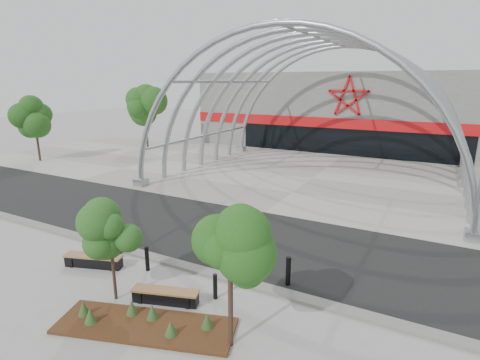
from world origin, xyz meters
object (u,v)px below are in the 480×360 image
signal_pole (480,187)px  street_tree_0 (110,234)px  bench_0 (94,261)px  street_tree_1 (230,248)px  bench_1 (166,296)px  bollard_2 (147,259)px

signal_pole → street_tree_0: (-10.83, -10.86, -0.28)m
signal_pole → bench_0: signal_pole is taller
street_tree_1 → bench_0: street_tree_1 is taller
bench_1 → bollard_2: bollard_2 is taller
signal_pole → bench_1: size_ratio=2.20×
street_tree_1 → bench_1: (-2.91, 0.77, -2.69)m
signal_pole → street_tree_1: 12.69m
bench_1 → bollard_2: 2.48m
street_tree_1 → bench_1: bearing=165.3°
bollard_2 → street_tree_1: bearing=-23.8°
signal_pole → street_tree_1: signal_pole is taller
bench_0 → bench_1: bearing=-8.8°
signal_pole → street_tree_1: size_ratio=1.24×
bench_0 → signal_pole: bearing=35.8°
street_tree_0 → bollard_2: street_tree_0 is taller
street_tree_0 → bench_1: 2.75m
signal_pole → bench_0: 16.59m
street_tree_0 → bollard_2: 2.78m
signal_pole → bench_0: bearing=-144.2°
bench_0 → street_tree_0: bearing=-26.7°
signal_pole → bench_0: (-13.31, -9.61, -2.40)m
bollard_2 → bench_1: bearing=-34.9°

